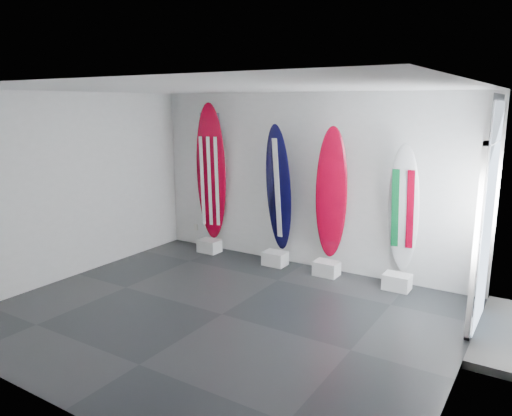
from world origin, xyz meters
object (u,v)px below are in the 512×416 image
Objects in this scene: surfboard_usa at (211,173)px; surfboard_italy at (403,209)px; surfboard_swiss at (331,195)px; surfboard_navy at (279,189)px.

surfboard_usa is 3.64m from surfboard_italy.
surfboard_swiss is 1.18m from surfboard_italy.
surfboard_swiss is 1.11× the size of surfboard_italy.
surfboard_navy is at bearing -14.97° from surfboard_usa.
surfboard_navy is 0.99m from surfboard_swiss.
surfboard_italy is (1.18, 0.00, -0.11)m from surfboard_swiss.
surfboard_navy is 2.17m from surfboard_italy.
surfboard_italy is (2.17, 0.00, -0.11)m from surfboard_navy.
surfboard_swiss is (0.99, 0.00, -0.00)m from surfboard_navy.
surfboard_usa is at bearing -175.14° from surfboard_navy.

